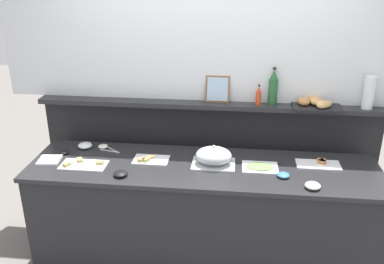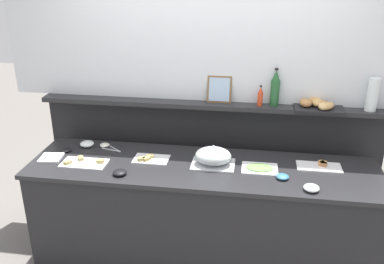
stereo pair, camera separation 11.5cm
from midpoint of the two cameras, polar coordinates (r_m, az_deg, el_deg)
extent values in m
plane|color=slate|center=(4.28, 3.16, -11.78)|extent=(12.00, 12.00, 0.00)
cube|color=black|center=(3.54, 2.34, -11.42)|extent=(2.73, 0.69, 0.86)
cube|color=#232326|center=(3.31, 2.47, -4.96)|extent=(2.77, 0.73, 0.03)
cube|color=black|center=(3.92, 3.28, -4.77)|extent=(2.99, 0.08, 1.23)
cube|color=#232326|center=(3.63, 3.42, 3.81)|extent=(2.99, 0.22, 0.04)
cube|color=silver|center=(3.54, 3.79, 14.75)|extent=(3.59, 0.08, 1.33)
cube|color=silver|center=(3.42, -4.62, -3.72)|extent=(0.28, 0.18, 0.01)
cube|color=tan|center=(3.43, -4.78, -3.46)|extent=(0.07, 0.06, 0.01)
cube|color=#66994C|center=(3.42, -4.78, -3.33)|extent=(0.07, 0.06, 0.01)
cube|color=tan|center=(3.42, -4.78, -3.21)|extent=(0.07, 0.06, 0.01)
cube|color=tan|center=(3.39, -5.95, -3.79)|extent=(0.07, 0.06, 0.01)
cube|color=#66994C|center=(3.39, -5.96, -3.67)|extent=(0.07, 0.06, 0.01)
cube|color=tan|center=(3.38, -5.96, -3.54)|extent=(0.07, 0.06, 0.01)
cube|color=tan|center=(3.39, -5.29, -3.78)|extent=(0.07, 0.07, 0.01)
cube|color=#66994C|center=(3.39, -5.30, -3.66)|extent=(0.07, 0.07, 0.01)
cube|color=tan|center=(3.38, -5.30, -3.54)|extent=(0.07, 0.07, 0.01)
cube|color=silver|center=(3.43, -13.53, -4.16)|extent=(0.36, 0.19, 0.01)
cube|color=tan|center=(3.49, -14.01, -3.60)|extent=(0.06, 0.07, 0.01)
cube|color=#66994C|center=(3.48, -14.03, -3.48)|extent=(0.06, 0.07, 0.01)
cube|color=tan|center=(3.48, -14.04, -3.36)|extent=(0.06, 0.07, 0.01)
cube|color=tan|center=(3.40, -11.43, -4.03)|extent=(0.06, 0.04, 0.01)
cube|color=#66994C|center=(3.40, -11.44, -3.91)|extent=(0.06, 0.04, 0.01)
cube|color=tan|center=(3.40, -11.46, -3.79)|extent=(0.06, 0.04, 0.01)
cube|color=tan|center=(3.45, -15.68, -4.12)|extent=(0.06, 0.07, 0.01)
cube|color=#66994C|center=(3.44, -15.69, -4.00)|extent=(0.06, 0.07, 0.01)
cube|color=tan|center=(3.44, -15.71, -3.88)|extent=(0.06, 0.07, 0.01)
cube|color=white|center=(3.45, 17.83, -4.55)|extent=(0.34, 0.17, 0.01)
cube|color=#AD7A47|center=(3.48, 18.47, -4.21)|extent=(0.05, 0.06, 0.01)
cube|color=#B24738|center=(3.47, 18.48, -4.09)|extent=(0.05, 0.06, 0.01)
cube|color=#AD7A47|center=(3.47, 18.50, -3.98)|extent=(0.05, 0.06, 0.01)
cube|color=#AD7A47|center=(3.48, 18.16, -4.15)|extent=(0.05, 0.07, 0.01)
cube|color=#B24738|center=(3.48, 18.18, -4.03)|extent=(0.05, 0.07, 0.01)
cube|color=#AD7A47|center=(3.47, 18.19, -3.91)|extent=(0.05, 0.07, 0.01)
cube|color=#AD7A47|center=(3.46, 18.27, -4.32)|extent=(0.07, 0.06, 0.01)
cube|color=#B24738|center=(3.46, 18.28, -4.20)|extent=(0.07, 0.06, 0.01)
cube|color=#AD7A47|center=(3.45, 18.30, -4.08)|extent=(0.07, 0.06, 0.01)
cube|color=silver|center=(3.31, 10.19, -4.94)|extent=(0.28, 0.20, 0.01)
ellipsoid|color=#66994C|center=(3.30, 10.20, -4.77)|extent=(0.21, 0.14, 0.01)
cube|color=#B7BABF|center=(3.33, 3.88, -4.44)|extent=(0.34, 0.24, 0.01)
ellipsoid|color=silver|center=(3.29, 3.91, -3.28)|extent=(0.28, 0.23, 0.14)
sphere|color=#B7BABF|center=(3.26, 3.95, -2.04)|extent=(0.02, 0.02, 0.02)
ellipsoid|color=silver|center=(3.73, -13.27, -1.58)|extent=(0.12, 0.12, 0.05)
ellipsoid|color=#F28C4C|center=(3.74, -13.25, -1.70)|extent=(0.09, 0.09, 0.03)
ellipsoid|color=silver|center=(3.10, 17.00, -7.30)|extent=(0.11, 0.11, 0.04)
ellipsoid|color=#F28C4C|center=(3.10, 16.98, -7.43)|extent=(0.09, 0.09, 0.03)
ellipsoid|color=silver|center=(3.70, -10.94, -1.76)|extent=(0.08, 0.08, 0.03)
ellipsoid|color=black|center=(3.68, -15.91, -2.40)|extent=(0.08, 0.08, 0.03)
ellipsoid|color=black|center=(3.21, -8.82, -5.48)|extent=(0.11, 0.11, 0.04)
ellipsoid|color=teal|center=(3.20, 13.24, -5.96)|extent=(0.10, 0.10, 0.03)
cylinder|color=#B7BABF|center=(3.62, -10.13, -2.41)|extent=(0.18, 0.05, 0.01)
cylinder|color=#B7BABF|center=(3.65, -9.72, -2.20)|extent=(0.15, 0.12, 0.01)
sphere|color=#B7BABF|center=(3.58, -8.90, -2.65)|extent=(0.01, 0.01, 0.01)
cube|color=white|center=(3.59, -17.78, -3.36)|extent=(0.19, 0.19, 0.02)
cylinder|color=red|center=(3.56, 10.18, 4.45)|extent=(0.04, 0.04, 0.12)
cone|color=red|center=(3.54, 10.26, 5.68)|extent=(0.04, 0.04, 0.04)
cylinder|color=black|center=(3.53, 10.30, 6.15)|extent=(0.02, 0.02, 0.02)
cylinder|color=#23562D|center=(3.58, 12.12, 5.26)|extent=(0.08, 0.08, 0.22)
cone|color=#23562D|center=(3.54, 12.32, 7.57)|extent=(0.06, 0.06, 0.08)
cylinder|color=black|center=(3.53, 12.39, 8.36)|extent=(0.03, 0.03, 0.02)
cube|color=black|center=(3.63, 17.72, 3.22)|extent=(0.40, 0.26, 0.02)
ellipsoid|color=tan|center=(3.55, 18.40, 3.36)|extent=(0.12, 0.14, 0.06)
ellipsoid|color=#B7844C|center=(3.67, 17.23, 4.12)|extent=(0.15, 0.14, 0.06)
ellipsoid|color=#B7844C|center=(3.62, 17.89, 3.79)|extent=(0.13, 0.11, 0.06)
ellipsoid|color=tan|center=(3.62, 17.56, 3.87)|extent=(0.10, 0.15, 0.06)
ellipsoid|color=tan|center=(3.57, 18.84, 3.39)|extent=(0.16, 0.16, 0.06)
ellipsoid|color=#AD7A47|center=(3.58, 16.13, 3.85)|extent=(0.13, 0.14, 0.07)
cube|color=brown|center=(3.59, 4.66, 5.80)|extent=(0.21, 0.06, 0.23)
cube|color=#99B2CC|center=(3.58, 4.65, 5.79)|extent=(0.18, 0.05, 0.20)
cylinder|color=silver|center=(3.68, 24.22, 4.67)|extent=(0.09, 0.09, 0.27)
camera|label=1|loc=(0.06, -89.01, 0.41)|focal=39.13mm
camera|label=2|loc=(0.06, 90.99, -0.41)|focal=39.13mm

